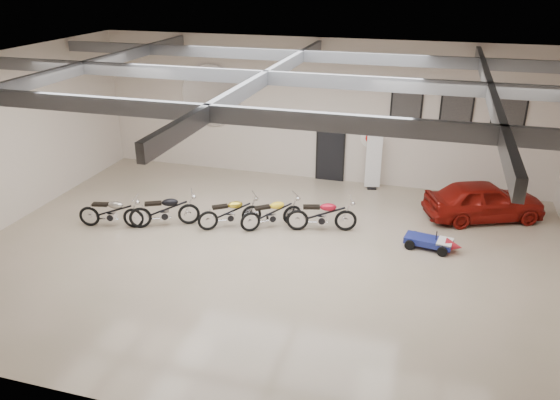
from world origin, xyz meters
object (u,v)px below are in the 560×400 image
(motorcycle_gold, at_px, (230,212))
(motorcycle_red, at_px, (322,214))
(motorcycle_silver, at_px, (111,211))
(go_kart, at_px, (434,240))
(banner_stand, at_px, (373,163))
(motorcycle_yellow, at_px, (272,213))
(motorcycle_black, at_px, (164,210))
(vintage_car, at_px, (484,200))

(motorcycle_gold, bearing_deg, motorcycle_red, -22.59)
(motorcycle_gold, bearing_deg, motorcycle_silver, 161.71)
(motorcycle_red, height_order, go_kart, motorcycle_red)
(banner_stand, height_order, motorcycle_yellow, banner_stand)
(banner_stand, distance_m, motorcycle_red, 3.84)
(motorcycle_silver, distance_m, motorcycle_black, 1.58)
(motorcycle_black, height_order, motorcycle_red, motorcycle_black)
(banner_stand, xyz_separation_m, motorcycle_black, (-5.56, -4.69, -0.44))
(motorcycle_black, relative_size, motorcycle_red, 1.01)
(motorcycle_yellow, xyz_separation_m, motorcycle_red, (1.45, 0.24, 0.03))
(motorcycle_silver, height_order, motorcycle_yellow, motorcycle_silver)
(motorcycle_silver, bearing_deg, motorcycle_red, 2.99)
(banner_stand, relative_size, motorcycle_black, 0.96)
(motorcycle_red, bearing_deg, motorcycle_yellow, 174.39)
(motorcycle_silver, relative_size, motorcycle_yellow, 1.02)
(go_kart, bearing_deg, motorcycle_black, -164.97)
(vintage_car, bearing_deg, motorcycle_gold, 87.92)
(motorcycle_silver, bearing_deg, motorcycle_yellow, 4.41)
(motorcycle_black, distance_m, go_kart, 7.79)
(motorcycle_gold, xyz_separation_m, motorcycle_red, (2.66, 0.54, 0.03))
(motorcycle_black, bearing_deg, motorcycle_red, -14.36)
(banner_stand, relative_size, motorcycle_gold, 1.03)
(motorcycle_red, height_order, vintage_car, vintage_car)
(motorcycle_black, distance_m, motorcycle_gold, 1.95)
(motorcycle_silver, bearing_deg, motorcycle_black, 7.37)
(banner_stand, xyz_separation_m, vintage_car, (3.58, -1.50, -0.36))
(motorcycle_black, height_order, motorcycle_yellow, motorcycle_black)
(banner_stand, xyz_separation_m, motorcycle_silver, (-7.06, -5.18, -0.47))
(banner_stand, distance_m, go_kart, 4.58)
(motorcycle_gold, height_order, motorcycle_yellow, motorcycle_yellow)
(banner_stand, distance_m, vintage_car, 3.89)
(motorcycle_silver, bearing_deg, vintage_car, 8.17)
(motorcycle_silver, xyz_separation_m, go_kart, (9.25, 1.23, -0.22))
(motorcycle_yellow, relative_size, motorcycle_red, 0.94)
(motorcycle_silver, height_order, motorcycle_red, motorcycle_red)
(motorcycle_yellow, relative_size, go_kart, 1.21)
(motorcycle_yellow, bearing_deg, motorcycle_black, 157.00)
(banner_stand, height_order, go_kart, banner_stand)
(banner_stand, height_order, motorcycle_black, banner_stand)
(banner_stand, bearing_deg, go_kart, -74.22)
(motorcycle_gold, height_order, vintage_car, vintage_car)
(banner_stand, bearing_deg, vintage_car, -35.93)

